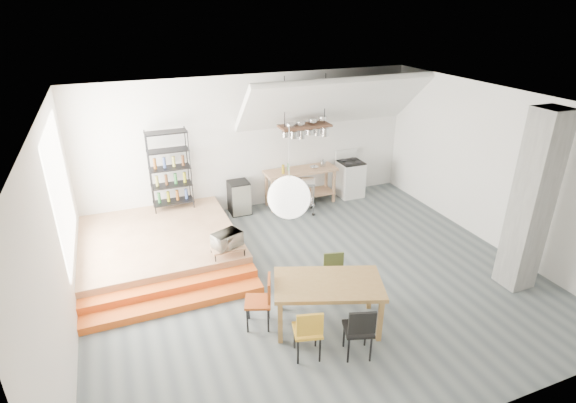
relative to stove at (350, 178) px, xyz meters
name	(u,v)px	position (x,y,z in m)	size (l,w,h in m)	color
floor	(313,278)	(-2.50, -3.16, -0.48)	(8.00, 8.00, 0.00)	#4C5558
wall_back	(253,143)	(-2.50, 0.34, 1.12)	(8.00, 0.04, 3.20)	silver
wall_left	(57,242)	(-6.50, -3.16, 1.12)	(0.04, 7.00, 3.20)	silver
wall_right	(495,169)	(1.50, -3.16, 1.12)	(0.04, 7.00, 3.20)	silver
ceiling	(318,105)	(-2.50, -3.16, 2.72)	(8.00, 7.00, 0.02)	white
slope_ceiling	(334,102)	(-0.70, -0.26, 2.07)	(4.40, 1.80, 0.15)	white
window_pane	(61,190)	(-6.48, -1.66, 1.32)	(0.02, 2.50, 2.20)	white
platform	(160,244)	(-5.00, -1.16, -0.28)	(3.00, 3.00, 0.40)	#986D4C
step_lower	(176,304)	(-5.00, -3.11, -0.41)	(3.00, 0.35, 0.13)	#DD5A1A
step_upper	(172,289)	(-5.00, -2.76, -0.35)	(3.00, 0.35, 0.27)	#DD5A1A
concrete_column	(532,203)	(0.80, -4.66, 1.12)	(0.50, 0.50, 3.20)	slate
kitchen_counter	(301,180)	(-1.40, -0.01, 0.15)	(1.80, 0.60, 0.91)	#986D4C
stove	(350,178)	(0.00, 0.00, 0.00)	(0.60, 0.60, 1.18)	white
pot_rack	(306,129)	(-1.37, -0.23, 1.50)	(1.20, 0.50, 1.43)	#42271A
wire_shelving	(170,169)	(-4.50, 0.04, 0.85)	(0.88, 0.38, 1.80)	black
microwave_shelf	(227,247)	(-3.90, -2.41, 0.07)	(0.60, 0.40, 0.16)	#986D4C
paper_lantern	(289,197)	(-3.41, -4.21, 1.72)	(0.60, 0.60, 0.60)	white
dining_table	(328,287)	(-2.85, -4.42, 0.22)	(1.86, 1.44, 0.78)	olive
chair_mustard	(308,330)	(-3.43, -4.99, 0.03)	(0.47, 0.47, 0.85)	gold
chair_black	(360,328)	(-2.76, -5.24, 0.04)	(0.50, 0.50, 0.87)	black
chair_olive	(335,272)	(-2.41, -3.80, 0.00)	(0.44, 0.44, 0.80)	#4A5528
chair_red	(262,298)	(-3.79, -4.07, 0.04)	(0.51, 0.51, 0.87)	#A64517
rolling_cart	(297,192)	(-1.69, -0.46, 0.05)	(0.93, 0.70, 0.82)	silver
mini_fridge	(239,197)	(-2.97, 0.04, -0.08)	(0.47, 0.47, 0.80)	black
microwave	(227,240)	(-3.90, -2.41, 0.22)	(0.51, 0.34, 0.28)	beige
bowl	(314,167)	(-1.06, -0.06, 0.45)	(0.20, 0.20, 0.05)	silver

